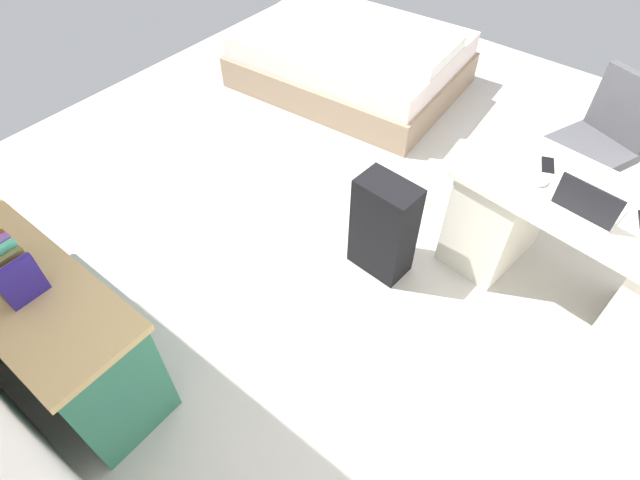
# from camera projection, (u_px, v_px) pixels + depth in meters

# --- Properties ---
(ground_plane) EXTENTS (5.78, 5.78, 0.00)m
(ground_plane) POSITION_uv_depth(u_px,v_px,m) (374.00, 214.00, 3.61)
(ground_plane) COLOR beige
(desk) EXTENTS (1.51, 0.82, 0.73)m
(desk) POSITION_uv_depth(u_px,v_px,m) (576.00, 251.00, 2.87)
(desk) COLOR silver
(desk) RESTS_ON ground_plane
(office_chair) EXTENTS (0.60, 0.60, 0.94)m
(office_chair) POSITION_uv_depth(u_px,v_px,m) (593.00, 152.00, 3.41)
(office_chair) COLOR black
(office_chair) RESTS_ON ground_plane
(credenza) EXTENTS (1.80, 0.48, 0.74)m
(credenza) POSITION_uv_depth(u_px,v_px,m) (23.00, 302.00, 2.64)
(credenza) COLOR #2D7056
(credenza) RESTS_ON ground_plane
(bed) EXTENTS (2.00, 1.55, 0.58)m
(bed) POSITION_uv_depth(u_px,v_px,m) (352.00, 60.00, 4.59)
(bed) COLOR gray
(bed) RESTS_ON ground_plane
(suitcase_black) EXTENTS (0.37, 0.24, 0.68)m
(suitcase_black) POSITION_uv_depth(u_px,v_px,m) (384.00, 228.00, 3.05)
(suitcase_black) COLOR black
(suitcase_black) RESTS_ON ground_plane
(laptop) EXTENTS (0.33, 0.25, 0.21)m
(laptop) POSITION_uv_depth(u_px,v_px,m) (588.00, 204.00, 2.55)
(laptop) COLOR silver
(laptop) RESTS_ON desk
(computer_mouse) EXTENTS (0.07, 0.11, 0.03)m
(computer_mouse) POSITION_uv_depth(u_px,v_px,m) (543.00, 181.00, 2.72)
(computer_mouse) COLOR white
(computer_mouse) RESTS_ON desk
(cell_phone_by_mouse) EXTENTS (0.11, 0.15, 0.01)m
(cell_phone_by_mouse) POSITION_uv_depth(u_px,v_px,m) (548.00, 165.00, 2.82)
(cell_phone_by_mouse) COLOR black
(cell_phone_by_mouse) RESTS_ON desk
(book_row) EXTENTS (0.35, 0.17, 0.24)m
(book_row) POSITION_uv_depth(u_px,v_px,m) (2.00, 264.00, 2.19)
(book_row) COLOR navy
(book_row) RESTS_ON credenza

